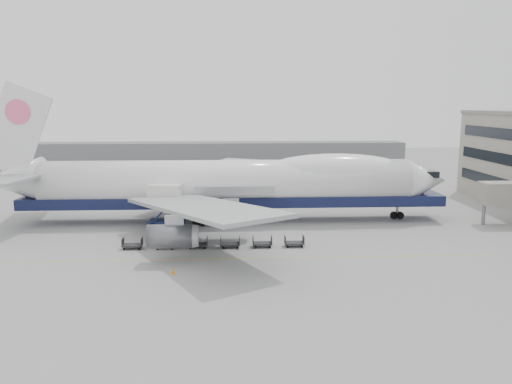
{
  "coord_description": "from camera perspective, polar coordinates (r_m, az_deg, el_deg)",
  "views": [
    {
      "loc": [
        0.54,
        -58.74,
        16.85
      ],
      "look_at": [
        3.82,
        6.0,
        5.3
      ],
      "focal_mm": 35.0,
      "sensor_mm": 36.0,
      "label": 1
    }
  ],
  "objects": [
    {
      "name": "dolly_3",
      "position": [
        59.42,
        -2.97,
        -5.86
      ],
      "size": [
        2.3,
        1.35,
        1.3
      ],
      "color": "#2D2D30",
      "rests_on": "ground"
    },
    {
      "name": "ground",
      "position": [
        61.11,
        -3.31,
        -5.92
      ],
      "size": [
        260.0,
        260.0,
        0.0
      ],
      "primitive_type": "plane",
      "color": "gray",
      "rests_on": "ground"
    },
    {
      "name": "traffic_cone",
      "position": [
        51.2,
        -9.54,
        -8.9
      ],
      "size": [
        0.43,
        0.43,
        0.64
      ],
      "rotation": [
        0.0,
        0.0,
        -0.21
      ],
      "color": "orange",
      "rests_on": "ground"
    },
    {
      "name": "dolly_5",
      "position": [
        59.88,
        4.39,
        -5.74
      ],
      "size": [
        2.3,
        1.35,
        1.3
      ],
      "color": "#2D2D30",
      "rests_on": "ground"
    },
    {
      "name": "hangar",
      "position": [
        129.86,
        -7.56,
        4.11
      ],
      "size": [
        110.0,
        8.0,
        7.0
      ],
      "primitive_type": "cube",
      "color": "slate",
      "rests_on": "ground"
    },
    {
      "name": "dolly_2",
      "position": [
        59.55,
        -6.67,
        -5.88
      ],
      "size": [
        2.3,
        1.35,
        1.3
      ],
      "color": "#2D2D30",
      "rests_on": "ground"
    },
    {
      "name": "dolly_4",
      "position": [
        59.53,
        0.72,
        -5.81
      ],
      "size": [
        2.3,
        1.35,
        1.3
      ],
      "color": "#2D2D30",
      "rests_on": "ground"
    },
    {
      "name": "apron_line",
      "position": [
        55.37,
        -3.35,
        -7.63
      ],
      "size": [
        60.0,
        0.15,
        0.01
      ],
      "primitive_type": "cube",
      "color": "gold",
      "rests_on": "ground"
    },
    {
      "name": "dolly_0",
      "position": [
        60.54,
        -13.94,
        -5.84
      ],
      "size": [
        2.3,
        1.35,
        1.3
      ],
      "color": "#2D2D30",
      "rests_on": "ground"
    },
    {
      "name": "airliner",
      "position": [
        71.63,
        -2.78,
        1.07
      ],
      "size": [
        67.0,
        55.3,
        19.98
      ],
      "color": "white",
      "rests_on": "ground"
    },
    {
      "name": "catering_truck",
      "position": [
        69.16,
        -10.27,
        -1.25
      ],
      "size": [
        5.13,
        3.92,
        6.06
      ],
      "rotation": [
        0.0,
        0.0,
        -0.17
      ],
      "color": "#1A244E",
      "rests_on": "ground"
    },
    {
      "name": "dolly_1",
      "position": [
        59.93,
        -10.34,
        -5.87
      ],
      "size": [
        2.3,
        1.35,
        1.3
      ],
      "color": "#2D2D30",
      "rests_on": "ground"
    }
  ]
}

